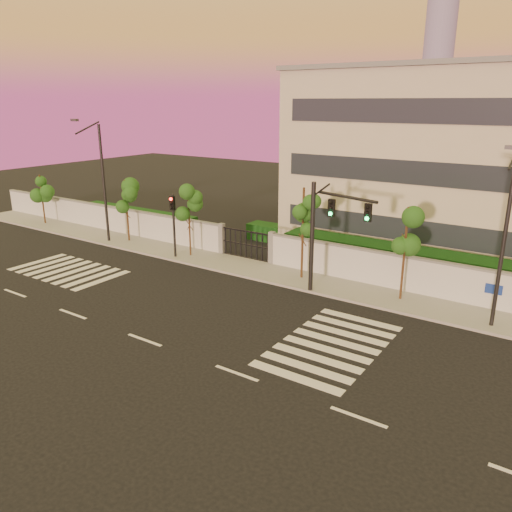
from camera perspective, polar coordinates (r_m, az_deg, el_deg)
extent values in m
plane|color=black|center=(22.71, -12.60, -9.36)|extent=(120.00, 120.00, 0.00)
cube|color=gray|center=(30.19, 1.88, -1.99)|extent=(60.00, 3.00, 0.15)
cube|color=silver|center=(42.48, -17.40, 4.20)|extent=(25.00, 0.30, 2.00)
cube|color=slate|center=(42.27, -17.52, 5.60)|extent=(25.00, 0.36, 0.12)
cube|color=slate|center=(33.81, -3.92, 1.92)|extent=(0.35, 0.35, 2.20)
cube|color=slate|center=(31.60, 1.82, 0.85)|extent=(0.35, 0.35, 2.20)
cube|color=black|center=(30.23, 20.71, -1.46)|extent=(20.00, 2.00, 1.80)
cube|color=black|center=(43.00, -13.52, 4.25)|extent=(12.00, 1.80, 1.40)
cube|color=black|center=(36.85, 3.34, 2.41)|extent=(6.00, 1.50, 1.20)
cube|color=#BBB69E|center=(36.41, 24.49, 9.39)|extent=(24.00, 12.00, 12.00)
cube|color=#262D38|center=(31.19, 21.69, 2.06)|extent=(22.00, 0.08, 1.40)
cube|color=#262D38|center=(30.54, 22.41, 8.41)|extent=(22.00, 0.08, 1.40)
cube|color=#262D38|center=(30.28, 23.19, 14.95)|extent=(22.00, 0.08, 1.40)
cube|color=slate|center=(36.25, 25.74, 18.95)|extent=(24.40, 12.40, 0.30)
cylinder|color=slate|center=(307.71, 20.52, 24.65)|extent=(16.00, 16.00, 110.00)
cube|color=silver|center=(35.51, -23.66, -0.61)|extent=(0.50, 4.00, 0.02)
cube|color=silver|center=(34.77, -22.85, -0.87)|extent=(0.50, 4.00, 0.02)
cube|color=silver|center=(34.05, -22.01, -1.14)|extent=(0.50, 4.00, 0.02)
cube|color=silver|center=(33.33, -21.13, -1.43)|extent=(0.50, 4.00, 0.02)
cube|color=silver|center=(32.62, -20.21, -1.72)|extent=(0.50, 4.00, 0.02)
cube|color=silver|center=(31.92, -19.25, -2.02)|extent=(0.50, 4.00, 0.02)
cube|color=silver|center=(31.23, -18.25, -2.34)|extent=(0.50, 4.00, 0.02)
cube|color=silver|center=(30.55, -17.21, -2.68)|extent=(0.50, 4.00, 0.02)
cube|color=silver|center=(19.52, 4.45, -13.63)|extent=(4.00, 0.50, 0.02)
cube|color=silver|center=(20.21, 5.75, -12.52)|extent=(4.00, 0.50, 0.02)
cube|color=silver|center=(20.91, 6.95, -11.47)|extent=(4.00, 0.50, 0.02)
cube|color=silver|center=(21.62, 8.07, -10.49)|extent=(4.00, 0.50, 0.02)
cube|color=silver|center=(22.35, 9.10, -9.57)|extent=(4.00, 0.50, 0.02)
cube|color=silver|center=(23.09, 10.07, -8.71)|extent=(4.00, 0.50, 0.02)
cube|color=silver|center=(23.85, 10.97, -7.90)|extent=(4.00, 0.50, 0.02)
cube|color=silver|center=(24.61, 11.81, -7.13)|extent=(4.00, 0.50, 0.02)
cube|color=silver|center=(30.31, -25.83, -3.84)|extent=(2.00, 0.15, 0.01)
cube|color=silver|center=(26.31, -20.20, -6.24)|extent=(2.00, 0.15, 0.01)
cube|color=silver|center=(22.71, -12.60, -9.34)|extent=(2.00, 0.15, 0.01)
cube|color=silver|center=(19.73, -2.22, -13.23)|extent=(2.00, 0.15, 0.01)
cube|color=silver|center=(17.69, 11.62, -17.59)|extent=(2.00, 0.15, 0.01)
cylinder|color=#382314|center=(45.68, -23.22, 5.89)|extent=(0.12, 0.12, 4.24)
sphere|color=#1C4012|center=(45.47, -23.41, 7.46)|extent=(1.13, 1.13, 1.13)
sphere|color=#1C4012|center=(45.38, -22.84, 6.69)|extent=(0.87, 0.87, 0.87)
sphere|color=#1C4012|center=(45.71, -23.72, 6.93)|extent=(0.82, 0.82, 0.82)
cylinder|color=#382314|center=(37.74, -14.52, 4.94)|extent=(0.13, 0.13, 4.65)
sphere|color=#1C4012|center=(37.48, -14.68, 7.02)|extent=(1.19, 1.19, 1.19)
sphere|color=#1C4012|center=(37.47, -13.97, 5.98)|extent=(0.91, 0.91, 0.91)
sphere|color=#1C4012|center=(37.70, -15.14, 6.32)|extent=(0.86, 0.86, 0.86)
cylinder|color=#382314|center=(33.20, -7.63, 3.87)|extent=(0.11, 0.11, 4.84)
sphere|color=#1C4012|center=(32.90, -7.73, 6.33)|extent=(1.03, 1.03, 1.03)
sphere|color=#1C4012|center=(32.96, -7.03, 5.09)|extent=(0.79, 0.79, 0.79)
sphere|color=#1C4012|center=(33.07, -8.23, 5.51)|extent=(0.75, 0.75, 0.75)
cylinder|color=#382314|center=(28.66, 5.35, 2.43)|extent=(0.13, 0.13, 5.44)
sphere|color=#1C4012|center=(28.29, 5.44, 5.62)|extent=(1.23, 1.23, 1.23)
sphere|color=#1C4012|center=(28.47, 6.31, 3.99)|extent=(0.94, 0.94, 0.94)
sphere|color=#1C4012|center=(28.42, 4.65, 4.58)|extent=(0.90, 0.90, 0.90)
cylinder|color=#382314|center=(26.49, 16.56, 0.05)|extent=(0.13, 0.13, 5.02)
sphere|color=#1C4012|center=(26.10, 16.84, 3.21)|extent=(1.15, 1.15, 1.15)
sphere|color=#1C4012|center=(26.38, 17.60, 1.60)|extent=(0.88, 0.88, 0.88)
sphere|color=#1C4012|center=(26.16, 15.99, 2.18)|extent=(0.84, 0.84, 0.84)
cylinder|color=black|center=(26.65, 6.41, 1.95)|extent=(0.23, 0.23, 6.07)
cylinder|color=black|center=(25.33, 10.34, 6.66)|extent=(3.62, 1.19, 0.16)
cube|color=black|center=(25.72, 8.62, 5.46)|extent=(0.34, 0.18, 0.88)
sphere|color=#0CF259|center=(25.68, 8.49, 4.82)|extent=(0.20, 0.20, 0.20)
cube|color=black|center=(24.96, 12.68, 4.87)|extent=(0.34, 0.18, 0.88)
sphere|color=#0CF259|center=(24.92, 12.55, 4.22)|extent=(0.20, 0.20, 0.20)
cylinder|color=black|center=(33.11, -9.35, 3.30)|extent=(0.15, 0.15, 4.33)
cube|color=black|center=(32.73, -9.54, 5.98)|extent=(0.34, 0.17, 0.87)
sphere|color=red|center=(32.60, -9.70, 6.41)|extent=(0.19, 0.19, 0.19)
cylinder|color=black|center=(37.77, -16.98, 7.74)|extent=(0.19, 0.19, 8.52)
cylinder|color=black|center=(36.77, -18.72, 13.71)|extent=(0.11, 2.04, 0.83)
cube|color=#3F3F44|center=(36.18, -20.03, 14.39)|extent=(0.53, 0.27, 0.16)
cylinder|color=black|center=(24.42, 26.43, 1.18)|extent=(0.18, 0.18, 8.02)
cube|color=#3F3F44|center=(21.94, 27.23, 10.98)|extent=(0.50, 0.25, 0.15)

